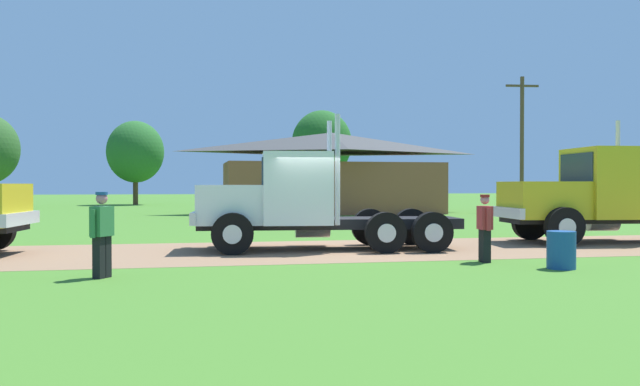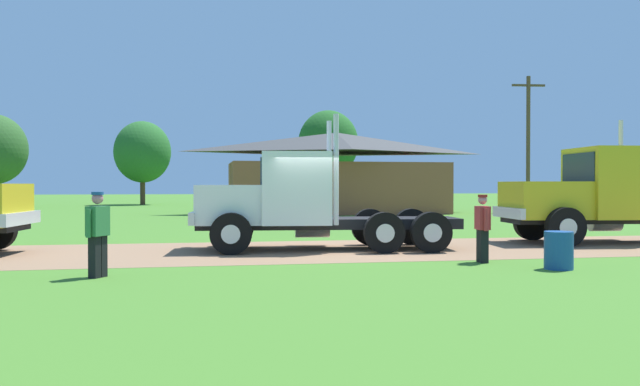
# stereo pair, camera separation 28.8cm
# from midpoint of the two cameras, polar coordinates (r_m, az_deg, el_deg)

# --- Properties ---
(ground_plane) EXTENTS (200.00, 200.00, 0.00)m
(ground_plane) POSITION_cam_midpoint_polar(r_m,az_deg,el_deg) (17.12, 0.29, -5.25)
(ground_plane) COLOR #447827
(dirt_track) EXTENTS (120.00, 5.68, 0.01)m
(dirt_track) POSITION_cam_midpoint_polar(r_m,az_deg,el_deg) (17.12, 0.29, -5.23)
(dirt_track) COLOR #906B4E
(dirt_track) RESTS_ON ground_plane
(truck_foreground_white) EXTENTS (7.44, 3.11, 3.65)m
(truck_foreground_white) POSITION_cam_midpoint_polar(r_m,az_deg,el_deg) (17.26, -1.96, -0.96)
(truck_foreground_white) COLOR black
(truck_foreground_white) RESTS_ON ground_plane
(truck_near_left) EXTENTS (8.39, 3.18, 3.88)m
(truck_near_left) POSITION_cam_midpoint_polar(r_m,az_deg,el_deg) (21.18, 24.67, -0.47)
(truck_near_left) COLOR black
(truck_near_left) RESTS_ON ground_plane
(visitor_walking_mid) EXTENTS (0.29, 0.58, 1.57)m
(visitor_walking_mid) POSITION_cam_midpoint_polar(r_m,az_deg,el_deg) (14.93, 15.11, -2.96)
(visitor_walking_mid) COLOR #B22D33
(visitor_walking_mid) RESTS_ON ground_plane
(visitor_by_barrel) EXTENTS (0.43, 0.53, 1.66)m
(visitor_by_barrel) POSITION_cam_midpoint_polar(r_m,az_deg,el_deg) (12.79, -18.97, -3.32)
(visitor_by_barrel) COLOR #33723F
(visitor_by_barrel) RESTS_ON ground_plane
(steel_barrel) EXTENTS (0.60, 0.60, 0.80)m
(steel_barrel) POSITION_cam_midpoint_polar(r_m,az_deg,el_deg) (14.30, 21.44, -4.88)
(steel_barrel) COLOR #19478C
(steel_barrel) RESTS_ON ground_plane
(shed_building) EXTENTS (13.81, 6.35, 5.03)m
(shed_building) POSITION_cam_midpoint_polar(r_m,az_deg,el_deg) (39.02, 1.71, 1.73)
(shed_building) COLOR brown
(shed_building) RESTS_ON ground_plane
(utility_pole_near) EXTENTS (2.20, 0.34, 8.88)m
(utility_pole_near) POSITION_cam_midpoint_polar(r_m,az_deg,el_deg) (43.33, 18.60, 4.58)
(utility_pole_near) COLOR brown
(utility_pole_near) RESTS_ON ground_plane
(tree_mid) EXTENTS (4.94, 4.94, 7.38)m
(tree_mid) POSITION_cam_midpoint_polar(r_m,az_deg,el_deg) (57.57, -15.72, 3.61)
(tree_mid) COLOR #513823
(tree_mid) RESTS_ON ground_plane
(tree_right) EXTENTS (5.59, 5.59, 8.66)m
(tree_right) POSITION_cam_midpoint_polar(r_m,az_deg,el_deg) (58.21, 0.90, 4.51)
(tree_right) COLOR #513823
(tree_right) RESTS_ON ground_plane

